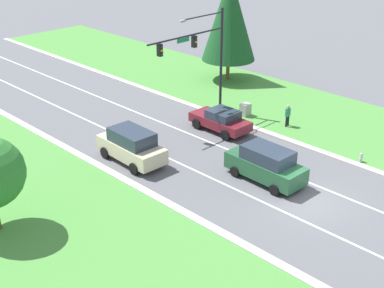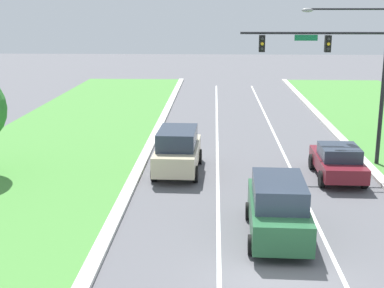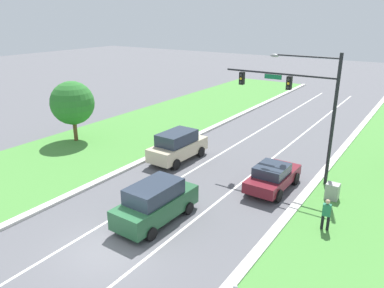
{
  "view_description": "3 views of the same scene",
  "coord_description": "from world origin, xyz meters",
  "views": [
    {
      "loc": [
        -22.07,
        -13.17,
        15.03
      ],
      "look_at": [
        -2.03,
        6.88,
        1.83
      ],
      "focal_mm": 50.0,
      "sensor_mm": 36.0,
      "label": 1
    },
    {
      "loc": [
        -2.0,
        -14.09,
        7.61
      ],
      "look_at": [
        -2.85,
        6.12,
        2.5
      ],
      "focal_mm": 50.0,
      "sensor_mm": 36.0,
      "label": 2
    },
    {
      "loc": [
        10.96,
        -9.73,
        9.97
      ],
      "look_at": [
        -1.49,
        8.96,
        2.1
      ],
      "focal_mm": 35.0,
      "sensor_mm": 36.0,
      "label": 3
    }
  ],
  "objects": [
    {
      "name": "lane_stripe_inner_right",
      "position": [
        1.8,
        0.0,
        0.0
      ],
      "size": [
        0.14,
        81.0,
        0.01
      ],
      "color": "white",
      "rests_on": "ground_plane"
    },
    {
      "name": "ground_plane",
      "position": [
        0.0,
        0.0,
        0.0
      ],
      "size": [
        160.0,
        160.0,
        0.0
      ],
      "primitive_type": "plane",
      "color": "#5B5B60"
    },
    {
      "name": "lane_stripe_inner_left",
      "position": [
        -1.8,
        0.0,
        0.0
      ],
      "size": [
        0.14,
        81.0,
        0.01
      ],
      "color": "white",
      "rests_on": "ground_plane"
    },
    {
      "name": "curb_strip_left",
      "position": [
        -5.65,
        0.0,
        0.07
      ],
      "size": [
        0.5,
        90.0,
        0.15
      ],
      "color": "beige",
      "rests_on": "ground_plane"
    },
    {
      "name": "burgundy_sedan",
      "position": [
        3.71,
        9.79,
        0.83
      ],
      "size": [
        2.14,
        4.47,
        1.6
      ],
      "rotation": [
        0.0,
        0.0,
        -0.02
      ],
      "color": "maroon",
      "rests_on": "ground_plane"
    },
    {
      "name": "champagne_suv",
      "position": [
        -3.72,
        10.47,
        1.09
      ],
      "size": [
        2.24,
        4.87,
        2.13
      ],
      "rotation": [
        0.0,
        0.0,
        -0.03
      ],
      "color": "beige",
      "rests_on": "ground_plane"
    },
    {
      "name": "forest_suv",
      "position": [
        0.21,
        3.13,
        1.05
      ],
      "size": [
        2.2,
        4.82,
        2.08
      ],
      "rotation": [
        0.0,
        0.0,
        -0.03
      ],
      "color": "#235633",
      "rests_on": "ground_plane"
    },
    {
      "name": "traffic_signal_mast",
      "position": [
        4.22,
        12.12,
        5.26
      ],
      "size": [
        7.09,
        0.41,
        7.94
      ],
      "color": "black",
      "rests_on": "ground_plane"
    }
  ]
}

